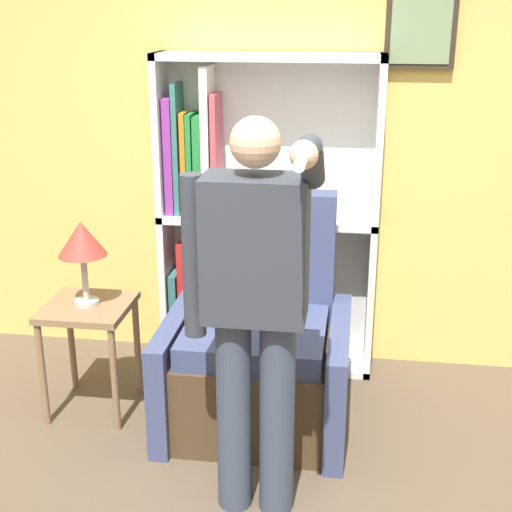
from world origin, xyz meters
TOP-DOWN VIEW (x-y plane):
  - wall_back at (0.00, 2.03)m, footprint 8.00×0.11m
  - bookcase at (-0.31, 1.87)m, footprint 1.27×0.28m
  - armchair at (-0.10, 1.24)m, footprint 0.95×0.86m
  - person_standing at (-0.01, 0.50)m, footprint 0.56×0.78m
  - side_table at (-1.01, 1.19)m, footprint 0.45×0.45m
  - table_lamp at (-1.01, 1.19)m, footprint 0.25×0.25m

SIDE VIEW (x-z plane):
  - armchair at x=-0.10m, z-range -0.22..0.96m
  - side_table at x=-1.01m, z-range 0.20..0.82m
  - bookcase at x=-0.31m, z-range -0.06..1.81m
  - table_lamp at x=-1.01m, z-range 0.74..1.19m
  - person_standing at x=-0.01m, z-range 0.12..1.84m
  - wall_back at x=0.00m, z-range 0.00..2.80m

